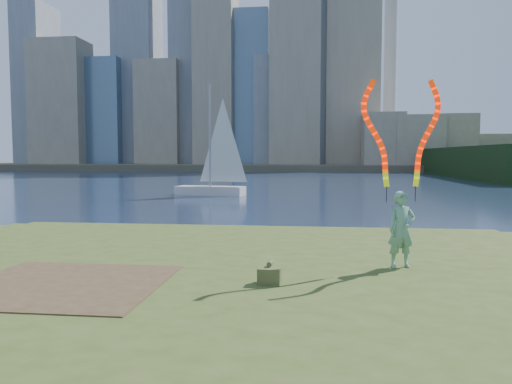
# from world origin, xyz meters

# --- Properties ---
(ground) EXTENTS (320.00, 320.00, 0.00)m
(ground) POSITION_xyz_m (0.00, 0.00, 0.00)
(ground) COLOR #192640
(ground) RESTS_ON ground
(grassy_knoll) EXTENTS (20.00, 18.00, 0.80)m
(grassy_knoll) POSITION_xyz_m (0.00, -2.30, 0.34)
(grassy_knoll) COLOR #3B4C1B
(grassy_knoll) RESTS_ON ground
(dirt_patch) EXTENTS (3.20, 3.00, 0.02)m
(dirt_patch) POSITION_xyz_m (-2.20, -3.20, 0.81)
(dirt_patch) COLOR #47331E
(dirt_patch) RESTS_ON grassy_knoll
(far_shore) EXTENTS (320.00, 40.00, 1.20)m
(far_shore) POSITION_xyz_m (0.00, 95.00, 0.60)
(far_shore) COLOR #514C3B
(far_shore) RESTS_ON ground
(woman_with_ribbons) EXTENTS (1.91, 0.60, 3.85)m
(woman_with_ribbons) POSITION_xyz_m (3.50, -1.21, 2.26)
(woman_with_ribbons) COLOR #207A4F
(woman_with_ribbons) RESTS_ON grassy_knoll
(canvas_bag) EXTENTS (0.39, 0.44, 0.35)m
(canvas_bag) POSITION_xyz_m (1.14, -2.74, 0.94)
(canvas_bag) COLOR #454927
(canvas_bag) RESTS_ON grassy_knoll
(sailboat) EXTENTS (5.38, 2.37, 8.08)m
(sailboat) POSITION_xyz_m (-5.44, 24.85, 1.39)
(sailboat) COLOR silver
(sailboat) RESTS_ON ground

